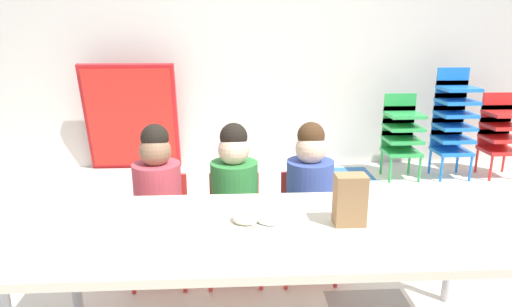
% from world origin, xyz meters
% --- Properties ---
extents(ground_plane, '(6.27, 4.46, 0.02)m').
position_xyz_m(ground_plane, '(-0.00, -0.00, -0.01)').
color(ground_plane, silver).
extents(back_wall, '(6.27, 0.10, 2.68)m').
position_xyz_m(back_wall, '(0.00, 2.23, 1.34)').
color(back_wall, beige).
rests_on(back_wall, ground_plane).
extents(craft_table, '(2.09, 0.79, 0.61)m').
position_xyz_m(craft_table, '(-0.09, -0.69, 0.57)').
color(craft_table, beige).
rests_on(craft_table, ground_plane).
extents(seated_child_near_camera, '(0.32, 0.32, 0.92)m').
position_xyz_m(seated_child_near_camera, '(-0.67, -0.06, 0.55)').
color(seated_child_near_camera, red).
rests_on(seated_child_near_camera, ground_plane).
extents(seated_child_middle_seat, '(0.33, 0.33, 0.92)m').
position_xyz_m(seated_child_middle_seat, '(-0.25, -0.06, 0.55)').
color(seated_child_middle_seat, red).
rests_on(seated_child_middle_seat, ground_plane).
extents(seated_child_far_right, '(0.32, 0.31, 0.92)m').
position_xyz_m(seated_child_far_right, '(0.17, -0.06, 0.55)').
color(seated_child_far_right, red).
rests_on(seated_child_far_right, ground_plane).
extents(kid_chair_green_stack, '(0.32, 0.30, 0.80)m').
position_xyz_m(kid_chair_green_stack, '(1.35, 1.70, 0.46)').
color(kid_chair_green_stack, green).
rests_on(kid_chair_green_stack, ground_plane).
extents(kid_chair_blue_stack, '(0.32, 0.30, 1.04)m').
position_xyz_m(kid_chair_blue_stack, '(1.84, 1.70, 0.58)').
color(kid_chair_blue_stack, blue).
rests_on(kid_chair_blue_stack, ground_plane).
extents(kid_chair_red_stack, '(0.32, 0.30, 0.80)m').
position_xyz_m(kid_chair_red_stack, '(2.32, 1.70, 0.46)').
color(kid_chair_red_stack, red).
rests_on(kid_chair_red_stack, ground_plane).
extents(folded_activity_table, '(0.90, 0.29, 1.09)m').
position_xyz_m(folded_activity_table, '(-1.24, 2.03, 0.54)').
color(folded_activity_table, red).
rests_on(folded_activity_table, ground_plane).
extents(paper_bag_brown, '(0.13, 0.09, 0.22)m').
position_xyz_m(paper_bag_brown, '(0.23, -0.68, 0.72)').
color(paper_bag_brown, '#9E754C').
rests_on(paper_bag_brown, craft_table).
extents(paper_plate_near_edge, '(0.18, 0.18, 0.01)m').
position_xyz_m(paper_plate_near_edge, '(-0.10, -0.65, 0.61)').
color(paper_plate_near_edge, white).
rests_on(paper_plate_near_edge, craft_table).
extents(donut_powdered_on_plate, '(0.13, 0.13, 0.04)m').
position_xyz_m(donut_powdered_on_plate, '(-0.10, -0.65, 0.64)').
color(donut_powdered_on_plate, white).
rests_on(donut_powdered_on_plate, craft_table).
extents(donut_powdered_loose, '(0.13, 0.13, 0.04)m').
position_xyz_m(donut_powdered_loose, '(-0.20, -0.62, 0.63)').
color(donut_powdered_loose, white).
rests_on(donut_powdered_loose, craft_table).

